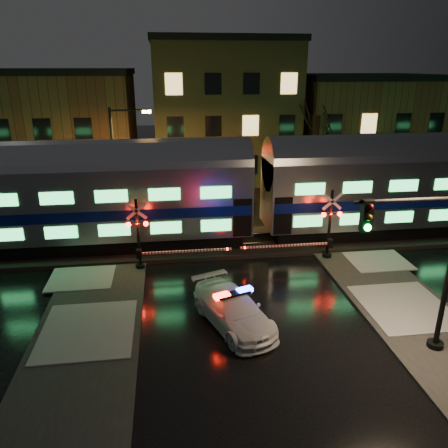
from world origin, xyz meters
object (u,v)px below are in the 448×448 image
Objects in this scene: traffic_light at (424,270)px; streetlight at (118,160)px; crossing_signal_left at (146,242)px; police_car at (233,310)px; crossing_signal_right at (323,232)px.

traffic_light is 18.63m from streetlight.
crossing_signal_left is 7.45m from streetlight.
crossing_signal_left is (-3.52, 5.47, 0.84)m from police_car.
police_car is at bearing -66.63° from streetlight.
police_car is 0.93× the size of crossing_signal_right.
crossing_signal_right is at bearing 24.73° from police_car.
streetlight is at bearing 93.46° from police_car.
crossing_signal_left is at bearing 102.83° from police_car.
streetlight is (-5.26, 12.18, 3.60)m from police_car.
police_car is 13.75m from streetlight.
traffic_light reaches higher than crossing_signal_left.
traffic_light is at bearing -40.18° from crossing_signal_left.
crossing_signal_right reaches higher than police_car.
police_car is 7.84m from crossing_signal_right.
streetlight is at bearing 104.57° from crossing_signal_left.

